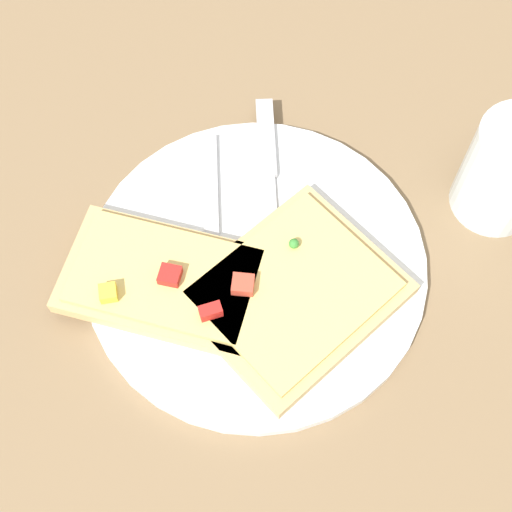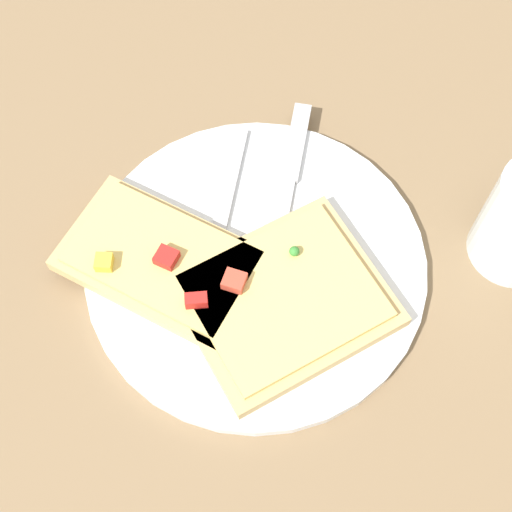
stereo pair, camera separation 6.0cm
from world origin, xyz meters
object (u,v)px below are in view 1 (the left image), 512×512
object	(u,v)px
fork	(212,242)
pizza_slice_corner	(165,280)
pizza_slice_main	(294,293)
drinking_glass	(508,171)
plate	(256,264)
knife	(269,186)

from	to	relation	value
fork	pizza_slice_corner	size ratio (longest dim) A/B	0.92
pizza_slice_main	fork	bearing A→B (deg)	101.38
fork	drinking_glass	distance (m)	0.26
drinking_glass	pizza_slice_main	bearing A→B (deg)	151.17
fork	drinking_glass	bearing A→B (deg)	98.40
plate	pizza_slice_main	xyz separation A→B (m)	(-0.01, -0.04, 0.02)
knife	drinking_glass	xyz separation A→B (m)	(0.10, -0.18, 0.04)
pizza_slice_corner	drinking_glass	distance (m)	0.31
plate	pizza_slice_corner	bearing A→B (deg)	138.56
pizza_slice_corner	drinking_glass	world-z (taller)	drinking_glass
pizza_slice_main	drinking_glass	xyz separation A→B (m)	(0.18, -0.10, 0.03)
plate	drinking_glass	size ratio (longest dim) A/B	2.97
plate	knife	world-z (taller)	knife
fork	pizza_slice_corner	distance (m)	0.06
knife	pizza_slice_main	xyz separation A→B (m)	(-0.08, -0.08, 0.01)
pizza_slice_main	drinking_glass	size ratio (longest dim) A/B	1.91
knife	pizza_slice_corner	distance (m)	0.13
knife	drinking_glass	size ratio (longest dim) A/B	2.00
fork	pizza_slice_corner	world-z (taller)	pizza_slice_corner
drinking_glass	knife	bearing A→B (deg)	120.29
pizza_slice_main	pizza_slice_corner	distance (m)	0.11
plate	fork	world-z (taller)	fork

